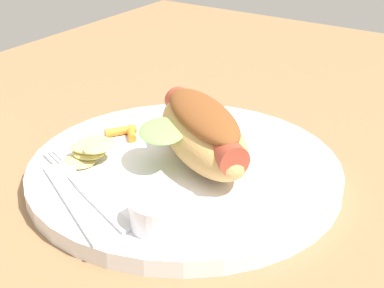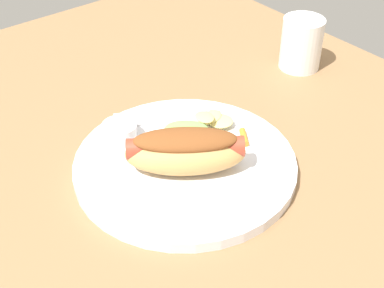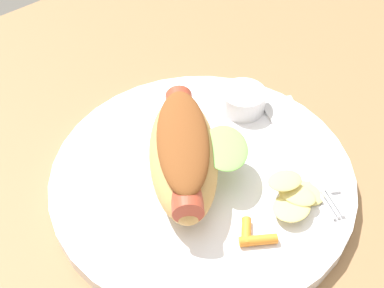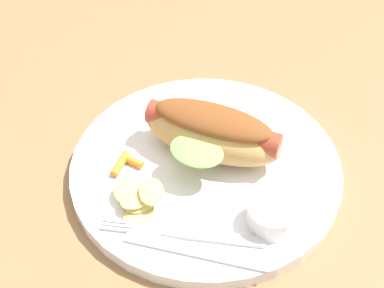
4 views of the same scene
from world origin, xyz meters
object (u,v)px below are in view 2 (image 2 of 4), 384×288
at_px(plate, 185,165).
at_px(hot_dog, 185,150).
at_px(fork, 171,117).
at_px(knife, 160,112).
at_px(carrot_garnish, 241,139).
at_px(drinking_cup, 301,43).
at_px(chips_pile, 212,118).
at_px(sauce_ramekin, 120,132).

xyz_separation_m(plate, hot_dog, (0.01, -0.01, 0.04)).
height_order(fork, knife, same).
height_order(hot_dog, carrot_garnish, hot_dog).
bearing_deg(plate, drinking_cup, 105.84).
bearing_deg(knife, fork, -48.42).
bearing_deg(fork, chips_pile, -29.31).
height_order(knife, carrot_garnish, carrot_garnish).
bearing_deg(hot_dog, knife, 104.42).
xyz_separation_m(chips_pile, carrot_garnish, (0.06, 0.00, -0.00)).
relative_size(fork, drinking_cup, 1.73).
bearing_deg(knife, sauce_ramekin, -141.23).
distance_m(plate, hot_dog, 0.04).
bearing_deg(drinking_cup, chips_pile, -78.20).
height_order(plate, sauce_ramekin, sauce_ramekin).
distance_m(hot_dog, carrot_garnish, 0.10).
relative_size(chips_pile, carrot_garnish, 1.78).
xyz_separation_m(hot_dog, drinking_cup, (-0.11, 0.35, -0.00)).
bearing_deg(chips_pile, plate, -63.07).
bearing_deg(fork, knife, 125.02).
height_order(chips_pile, drinking_cup, drinking_cup).
bearing_deg(hot_dog, carrot_garnish, 34.85).
bearing_deg(fork, drinking_cup, 22.89).
relative_size(sauce_ramekin, knife, 0.35).
bearing_deg(chips_pile, knife, -147.96).
distance_m(knife, chips_pile, 0.08).
bearing_deg(carrot_garnish, fork, -158.31).
height_order(sauce_ramekin, drinking_cup, drinking_cup).
distance_m(knife, drinking_cup, 0.30).
distance_m(plate, chips_pile, 0.10).
distance_m(hot_dog, drinking_cup, 0.36).
distance_m(chips_pile, carrot_garnish, 0.06).
xyz_separation_m(fork, knife, (-0.02, -0.00, -0.00)).
relative_size(knife, carrot_garnish, 3.59).
relative_size(plate, sauce_ramekin, 6.13).
height_order(sauce_ramekin, knife, sauce_ramekin).
xyz_separation_m(carrot_garnish, drinking_cup, (-0.11, 0.25, 0.03)).
distance_m(sauce_ramekin, chips_pile, 0.14).
relative_size(sauce_ramekin, carrot_garnish, 1.26).
xyz_separation_m(knife, drinking_cup, (0.02, 0.30, 0.03)).
height_order(carrot_garnish, drinking_cup, drinking_cup).
relative_size(hot_dog, carrot_garnish, 4.22).
bearing_deg(carrot_garnish, sauce_ramekin, -131.31).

